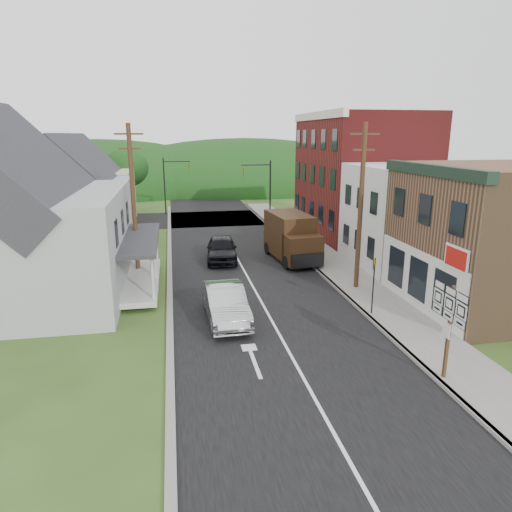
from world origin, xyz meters
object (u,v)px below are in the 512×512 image
silver_sedan (226,304)px  warning_sign (373,276)px  route_sign_cluster (449,319)px  delivery_van (292,238)px  dark_sedan (222,249)px

silver_sedan → warning_sign: bearing=-8.2°
silver_sedan → route_sign_cluster: size_ratio=1.48×
silver_sedan → warning_sign: 7.00m
warning_sign → delivery_van: bearing=118.0°
dark_sedan → delivery_van: 4.81m
silver_sedan → dark_sedan: 10.35m
route_sign_cluster → warning_sign: bearing=91.0°
warning_sign → route_sign_cluster: bearing=-68.7°
delivery_van → warning_sign: delivery_van is taller
silver_sedan → delivery_van: size_ratio=0.85×
silver_sedan → warning_sign: warning_sign is taller
delivery_van → warning_sign: 10.40m
silver_sedan → route_sign_cluster: bearing=-46.5°
dark_sedan → route_sign_cluster: bearing=-65.8°
dark_sedan → warning_sign: bearing=-56.8°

